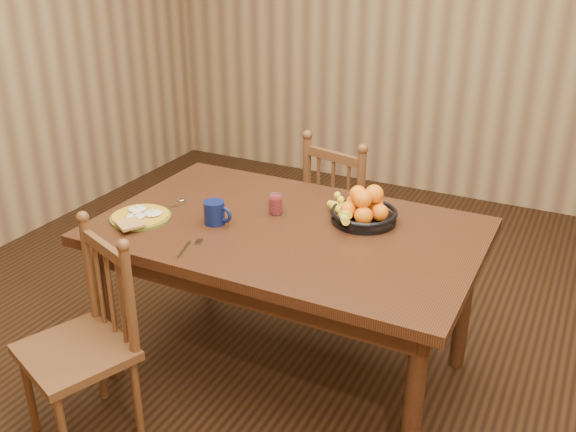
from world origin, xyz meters
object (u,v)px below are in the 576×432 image
at_px(dining_table, 288,244).
at_px(fruit_bowl, 363,210).
at_px(coffee_mug, 215,212).
at_px(breakfast_plate, 140,217).
at_px(chair_near, 84,344).
at_px(chair_far, 347,220).

relative_size(dining_table, fruit_bowl, 4.94).
bearing_deg(coffee_mug, breakfast_plate, -160.53).
relative_size(dining_table, chair_near, 1.83).
bearing_deg(chair_near, coffee_mug, 89.34).
distance_m(chair_near, breakfast_plate, 0.60).
xyz_separation_m(chair_far, chair_near, (-0.51, -1.49, -0.03)).
distance_m(dining_table, fruit_bowl, 0.35).
relative_size(chair_far, coffee_mug, 6.96).
height_order(dining_table, breakfast_plate, breakfast_plate).
height_order(dining_table, fruit_bowl, fruit_bowl).
distance_m(breakfast_plate, coffee_mug, 0.34).
bearing_deg(chair_far, chair_near, 85.29).
distance_m(dining_table, coffee_mug, 0.34).
relative_size(breakfast_plate, coffee_mug, 2.29).
bearing_deg(chair_far, breakfast_plate, 74.04).
bearing_deg(fruit_bowl, breakfast_plate, -154.62).
bearing_deg(dining_table, breakfast_plate, -160.00).
distance_m(dining_table, chair_far, 0.81).
xyz_separation_m(chair_far, coffee_mug, (-0.26, -0.89, 0.35)).
bearing_deg(dining_table, chair_far, 92.25).
distance_m(chair_near, coffee_mug, 0.75).
xyz_separation_m(chair_near, fruit_bowl, (0.80, 0.90, 0.38)).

